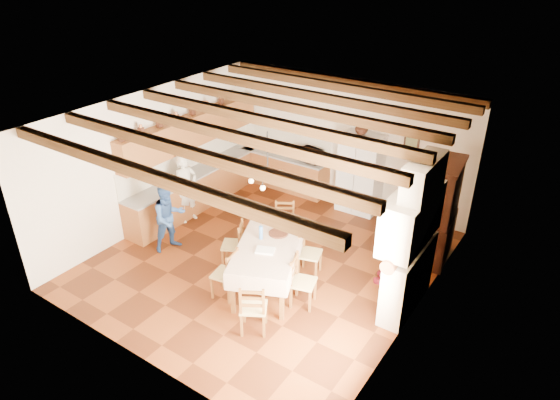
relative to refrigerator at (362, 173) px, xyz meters
The scene contains 31 objects.
floor 3.18m from the refrigerator, 100.43° to the right, with size 6.00×6.50×0.02m, color #471F0C.
ceiling 3.68m from the refrigerator, 100.43° to the right, with size 6.00×6.50×0.02m, color white.
wall_back 0.84m from the refrigerator, 153.67° to the left, with size 6.00×0.02×3.00m, color white.
wall_front 6.30m from the refrigerator, 95.03° to the right, with size 6.00×0.02×3.00m, color white.
wall_left 4.68m from the refrigerator, 139.99° to the right, with size 0.02×6.50×3.00m, color white.
wall_right 3.91m from the refrigerator, 50.53° to the right, with size 0.02×6.50×3.00m, color white.
ceiling_beams 3.63m from the refrigerator, 100.43° to the right, with size 6.00×6.30×0.16m, color #321D0C, non-canonical shape.
lower_cabinets_left 3.82m from the refrigerator, 149.19° to the right, with size 0.60×4.30×0.86m, color brown.
lower_cabinets_back 2.16m from the refrigerator, behind, with size 2.30×0.60×0.86m, color brown.
countertop_left 3.78m from the refrigerator, 149.19° to the right, with size 0.62×4.30×0.04m, color gray.
countertop_back 2.10m from the refrigerator, behind, with size 2.34×0.62×0.04m, color gray.
backsplash_left 4.04m from the refrigerator, 151.27° to the right, with size 0.03×4.30×0.60m, color silver.
backsplash_back 2.13m from the refrigerator, behind, with size 2.30×0.03×0.60m, color silver.
upper_cabinets 4.00m from the refrigerator, 150.14° to the right, with size 0.35×4.20×0.70m, color brown.
fireplace 3.56m from the refrigerator, 52.10° to the right, with size 0.56×1.60×2.80m, color beige, non-canonical shape.
wall_picture 1.38m from the refrigerator, 13.61° to the left, with size 0.34×0.03×0.42m, color #312018.
refrigerator is the anchor object (origin of this frame).
hutch 2.43m from the refrigerator, 25.23° to the right, with size 0.48×1.15×2.08m, color #321A0D, non-canonical shape.
dining_table 3.61m from the refrigerator, 91.09° to the right, with size 1.76×2.30×0.90m.
chandelier 3.85m from the refrigerator, 91.09° to the right, with size 0.47×0.47×0.03m, color black.
chair_left_near 4.37m from the refrigerator, 96.88° to the right, with size 0.42×0.40×0.96m, color brown, non-canonical shape.
chair_left_far 3.67m from the refrigerator, 105.95° to the right, with size 0.42×0.40×0.96m, color brown, non-canonical shape.
chair_right_near 3.85m from the refrigerator, 78.56° to the right, with size 0.42×0.40×0.96m, color brown, non-canonical shape.
chair_right_far 2.99m from the refrigerator, 82.31° to the right, with size 0.42×0.40×0.96m, color brown, non-canonical shape.
chair_end_near 4.80m from the refrigerator, 84.71° to the right, with size 0.42×0.40×0.96m, color brown, non-canonical shape.
chair_end_far 2.45m from the refrigerator, 103.88° to the right, with size 0.42×0.40×0.96m, color brown, non-canonical shape.
person_man 4.01m from the refrigerator, 138.02° to the right, with size 0.58×0.38×1.59m, color silver.
person_woman_blue 4.48m from the refrigerator, 123.07° to the right, with size 0.70×0.55×1.45m, color #2C5091.
person_woman_red 2.86m from the refrigerator, 53.64° to the right, with size 0.97×0.40×1.66m, color #A41D2E.
microwave 1.36m from the refrigerator, behind, with size 0.56×0.38×0.31m, color silver.
fridge_vase 1.08m from the refrigerator, behind, with size 0.29×0.29×0.30m, color #321A0D.
Camera 1 is at (4.87, -6.72, 5.73)m, focal length 32.00 mm.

